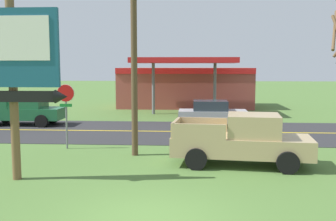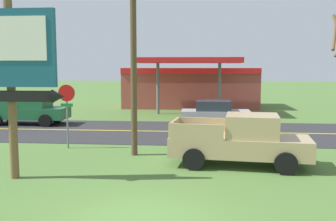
# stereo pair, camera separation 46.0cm
# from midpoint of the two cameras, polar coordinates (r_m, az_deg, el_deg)

# --- Properties ---
(ground_plane) EXTENTS (180.00, 180.00, 0.00)m
(ground_plane) POSITION_cam_midpoint_polar(r_m,az_deg,el_deg) (10.10, -4.38, -15.43)
(ground_plane) COLOR #4C7033
(road_asphalt) EXTENTS (140.00, 8.00, 0.02)m
(road_asphalt) POSITION_cam_midpoint_polar(r_m,az_deg,el_deg) (22.63, 0.23, -3.08)
(road_asphalt) COLOR #2B2B2D
(road_asphalt) RESTS_ON ground
(road_centre_line) EXTENTS (126.00, 0.20, 0.01)m
(road_centre_line) POSITION_cam_midpoint_polar(r_m,az_deg,el_deg) (22.63, 0.23, -3.05)
(road_centre_line) COLOR gold
(road_centre_line) RESTS_ON road_asphalt
(motel_sign) EXTENTS (3.48, 0.54, 5.89)m
(motel_sign) POSITION_cam_midpoint_polar(r_m,az_deg,el_deg) (13.70, -22.62, 6.51)
(motel_sign) COLOR brown
(motel_sign) RESTS_ON ground
(stop_sign) EXTENTS (0.80, 0.08, 2.95)m
(stop_sign) POSITION_cam_midpoint_polar(r_m,az_deg,el_deg) (18.41, -15.29, 0.82)
(stop_sign) COLOR slate
(stop_sign) RESTS_ON ground
(utility_pole) EXTENTS (1.73, 0.26, 8.11)m
(utility_pole) POSITION_cam_midpoint_polar(r_m,az_deg,el_deg) (16.45, -5.76, 8.39)
(utility_pole) COLOR brown
(utility_pole) RESTS_ON ground
(gas_station) EXTENTS (12.00, 11.50, 4.40)m
(gas_station) POSITION_cam_midpoint_polar(r_m,az_deg,el_deg) (36.36, 2.17, 3.59)
(gas_station) COLOR #A84C42
(gas_station) RESTS_ON ground
(pickup_tan_parked_on_lawn) EXTENTS (5.38, 2.65, 1.96)m
(pickup_tan_parked_on_lawn) POSITION_cam_midpoint_polar(r_m,az_deg,el_deg) (15.17, 9.95, -4.27)
(pickup_tan_parked_on_lawn) COLOR tan
(pickup_tan_parked_on_lawn) RESTS_ON ground
(pickup_green_on_road) EXTENTS (5.20, 2.24, 1.96)m
(pickup_green_on_road) POSITION_cam_midpoint_polar(r_m,az_deg,el_deg) (26.83, -20.70, 0.05)
(pickup_green_on_road) COLOR #1E6038
(pickup_green_on_road) RESTS_ON ground
(car_silver_near_lane) EXTENTS (4.20, 2.00, 1.64)m
(car_silver_near_lane) POSITION_cam_midpoint_polar(r_m,az_deg,el_deg) (24.47, 5.88, -0.45)
(car_silver_near_lane) COLOR #A8AAAF
(car_silver_near_lane) RESTS_ON ground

